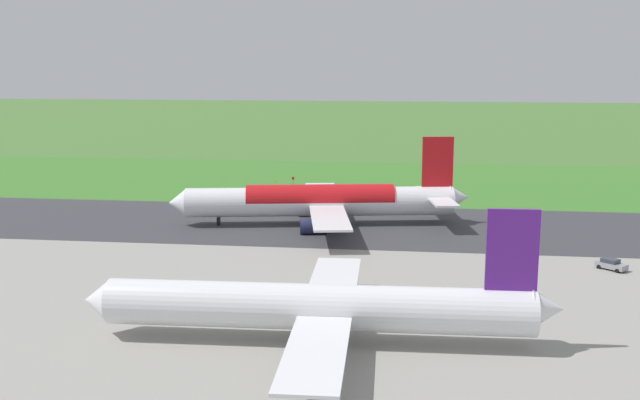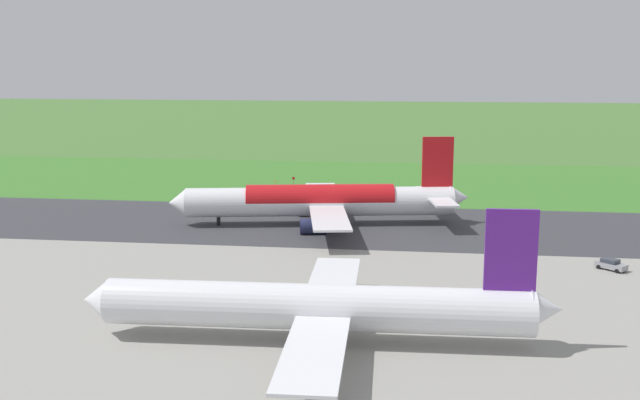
# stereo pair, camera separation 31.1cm
# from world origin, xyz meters

# --- Properties ---
(ground_plane) EXTENTS (800.00, 800.00, 0.00)m
(ground_plane) POSITION_xyz_m (0.00, 0.00, 0.00)
(ground_plane) COLOR #477233
(runway_asphalt) EXTENTS (600.00, 35.31, 0.06)m
(runway_asphalt) POSITION_xyz_m (0.00, 0.00, 0.03)
(runway_asphalt) COLOR #38383D
(runway_asphalt) RESTS_ON ground
(apron_concrete) EXTENTS (440.00, 110.00, 0.05)m
(apron_concrete) POSITION_xyz_m (0.00, 62.22, 0.03)
(apron_concrete) COLOR gray
(apron_concrete) RESTS_ON ground
(grass_verge_foreground) EXTENTS (600.00, 80.00, 0.04)m
(grass_verge_foreground) POSITION_xyz_m (0.00, -43.58, 0.02)
(grass_verge_foreground) COLOR #3C782B
(grass_verge_foreground) RESTS_ON ground
(airliner_main) EXTENTS (53.95, 44.38, 15.88)m
(airliner_main) POSITION_xyz_m (-0.53, -0.07, 4.35)
(airliner_main) COLOR white
(airliner_main) RESTS_ON ground
(airliner_parked_mid) EXTENTS (50.48, 41.23, 14.75)m
(airliner_parked_mid) POSITION_xyz_m (-7.37, 57.03, 4.03)
(airliner_parked_mid) COLOR white
(airliner_parked_mid) RESTS_ON ground
(service_car_followme) EXTENTS (4.29, 4.19, 1.62)m
(service_car_followme) POSITION_xyz_m (-44.82, 24.38, 0.84)
(service_car_followme) COLOR gray
(service_car_followme) RESTS_ON ground
(service_truck_fuel) EXTENTS (6.13, 3.33, 2.65)m
(service_truck_fuel) POSITION_xyz_m (-33.50, -2.81, 1.40)
(service_truck_fuel) COLOR gray
(service_truck_fuel) RESTS_ON ground
(no_stopping_sign) EXTENTS (0.60, 0.10, 2.31)m
(no_stopping_sign) POSITION_xyz_m (11.18, -39.54, 1.39)
(no_stopping_sign) COLOR slate
(no_stopping_sign) RESTS_ON ground
(traffic_cone_orange) EXTENTS (0.40, 0.40, 0.55)m
(traffic_cone_orange) POSITION_xyz_m (16.64, -45.56, 0.28)
(traffic_cone_orange) COLOR orange
(traffic_cone_orange) RESTS_ON ground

